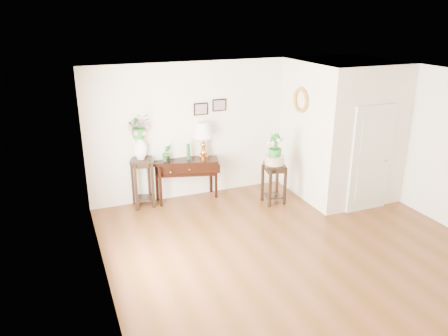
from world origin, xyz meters
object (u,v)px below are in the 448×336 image
plant_stand_a (143,182)px  plant_stand_b (274,183)px  console_table (187,179)px  table_lamp (203,141)px

plant_stand_a → plant_stand_b: bearing=-18.5°
console_table → table_lamp: table_lamp is taller
console_table → plant_stand_a: (-0.91, 0.00, 0.07)m
console_table → table_lamp: bearing=16.0°
plant_stand_b → table_lamp: bearing=145.3°
table_lamp → console_table: bearing=180.0°
console_table → table_lamp: (0.38, 0.00, 0.78)m
table_lamp → plant_stand_b: table_lamp is taller
table_lamp → plant_stand_a: table_lamp is taller
plant_stand_b → plant_stand_a: bearing=161.5°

